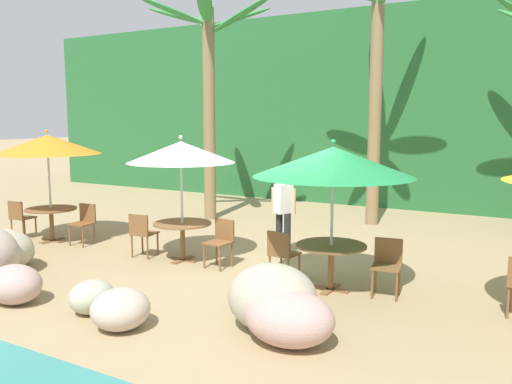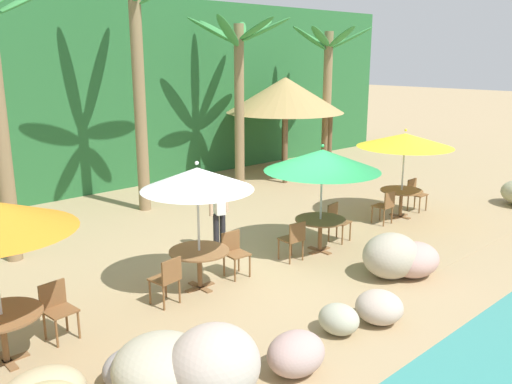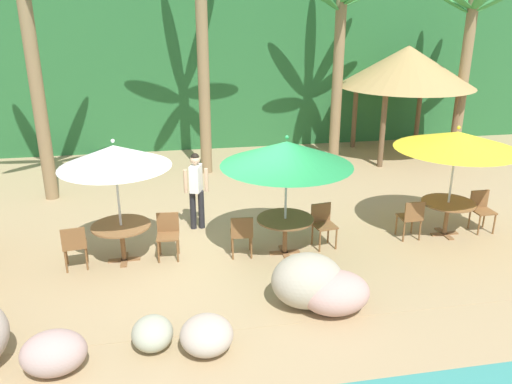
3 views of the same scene
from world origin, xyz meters
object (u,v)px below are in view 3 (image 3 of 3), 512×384
Objects in this scene: umbrella_white at (114,156)px; chair_white_seaward at (168,232)px; palm_tree_third at (340,35)px; chair_white_inland at (74,244)px; chair_green_inland at (242,233)px; chair_yellow_inland at (411,217)px; palapa_hut at (407,67)px; palm_tree_second at (202,16)px; dining_table_green at (285,224)px; chair_yellow_seaward at (481,208)px; umbrella_green at (287,154)px; waiter_in_white at (196,186)px; chair_green_seaward at (323,222)px; palm_tree_nearest at (28,35)px; dining_table_white at (122,231)px; palm_tree_fourth at (468,40)px; umbrella_yellow at (457,140)px; dining_table_yellow at (448,208)px.

umbrella_white reaches higher than chair_white_seaward.
chair_white_inland is at bearing -138.94° from palm_tree_third.
chair_yellow_inland is at bearing 2.56° from chair_green_inland.
palapa_hut reaches higher than chair_yellow_inland.
palm_tree_second is 6.56m from palapa_hut.
dining_table_green is 1.26× the size of chair_yellow_seaward.
chair_white_inland is at bearing -146.11° from palapa_hut.
chair_yellow_inland is at bearing -1.01° from umbrella_white.
chair_white_seaward is 8.52m from palm_tree_third.
umbrella_green is 2.43m from waiter_in_white.
umbrella_white is at bearing -179.31° from chair_yellow_seaward.
umbrella_green reaches higher than dining_table_green.
chair_white_inland and chair_yellow_inland have the same top height.
umbrella_white is 2.75× the size of chair_green_seaward.
chair_white_inland is 1.00× the size of chair_yellow_seaward.
palm_tree_nearest is at bearing 106.26° from chair_white_inland.
dining_table_white is 1.26× the size of chair_yellow_inland.
palm_tree_fourth is 1.85m from palapa_hut.
umbrella_yellow is at bearing -173.18° from chair_yellow_seaward.
palm_tree_third is 7.10m from waiter_in_white.
palm_tree_third reaches higher than umbrella_yellow.
palm_tree_fourth reaches higher than dining_table_green.
dining_table_white is at bearing -151.58° from palm_tree_fourth.
umbrella_yellow reaches higher than chair_white_seaward.
dining_table_yellow is at bearing 3.25° from chair_green_inland.
waiter_in_white is (-4.29, 1.37, 0.47)m from chair_yellow_inland.
dining_table_white is 5.45m from palm_tree_nearest.
palapa_hut is 8.57m from waiter_in_white.
palm_tree_nearest is at bearing -160.66° from palm_tree_second.
umbrella_yellow is at bearing -0.10° from umbrella_white.
chair_green_seaward is at bearing 14.36° from dining_table_green.
chair_yellow_inland is 7.02m from palapa_hut.
palm_tree_nearest is (-2.85, 3.78, 3.45)m from chair_white_seaward.
chair_white_seaward reaches higher than dining_table_yellow.
waiter_in_white is at bearing 32.27° from chair_white_inland.
umbrella_green reaches higher than chair_white_inland.
palm_tree_fourth is at bearing 52.80° from chair_yellow_inland.
palm_tree_nearest is at bearing 141.49° from dining_table_green.
palm_tree_fourth reaches higher than waiter_in_white.
waiter_in_white is at bearing 40.15° from dining_table_white.
dining_table_white is 2.00m from waiter_in_white.
umbrella_yellow reaches higher than dining_table_green.
waiter_in_white is at bearing 162.31° from chair_yellow_inland.
chair_green_inland is at bearing -143.81° from palm_tree_fourth.
umbrella_yellow reaches higher than chair_green_inland.
palm_tree_second reaches higher than chair_yellow_inland.
palm_tree_third is at bearing 94.86° from umbrella_yellow.
waiter_in_white is (-8.46, -4.12, -2.62)m from palm_tree_fourth.
chair_green_inland is 9.08m from palapa_hut.
chair_yellow_seaward is at bearing 4.36° from dining_table_green.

